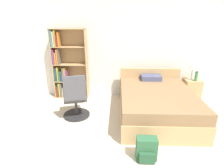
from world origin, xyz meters
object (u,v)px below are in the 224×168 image
Objects in this scene: office_chair at (76,99)px; water_bottle at (196,76)px; table_lamp at (193,66)px; backpack_green at (147,149)px; bookshelf at (66,66)px; bed at (155,102)px; nightstand at (191,90)px.

office_chair is 3.06m from water_bottle.
backpack_green is at bearing -123.34° from table_lamp.
bookshelf reaches higher than table_lamp.
bed is at bearing -22.75° from bookshelf.
nightstand is at bearing 6.41° from table_lamp.
office_chair is at bearing -160.33° from nightstand.
bookshelf is 0.91× the size of bed.
water_bottle is 2.69m from backpack_green.
office_chair is at bearing 138.46° from backpack_green.
bed is at bearing 6.25° from office_chair.
nightstand is (1.12, 0.84, -0.02)m from bed.
bookshelf is at bearing 176.39° from water_bottle.
bookshelf is at bearing 157.25° from bed.
backpack_green is (-1.47, -2.23, -0.76)m from table_lamp.
water_bottle is at bearing 32.60° from bed.
bookshelf reaches higher than office_chair.
bookshelf is 3.34m from table_lamp.
office_chair reaches higher than water_bottle.
bookshelf reaches higher than nightstand.
nightstand is 2.71m from backpack_green.
bed reaches higher than backpack_green.
bookshelf is 1.33m from office_chair.
bed is at bearing -147.40° from water_bottle.
office_chair is at bearing -173.75° from bed.
office_chair is at bearing -162.32° from water_bottle.
bed is 1.40m from nightstand.
bookshelf is 4.05× the size of table_lamp.
table_lamp is (1.07, 0.83, 0.63)m from bed.
bed is 1.46m from backpack_green.
backpack_green is (-1.55, -2.13, -0.53)m from water_bottle.
nightstand is at bearing 55.76° from backpack_green.
table_lamp reaches higher than nightstand.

